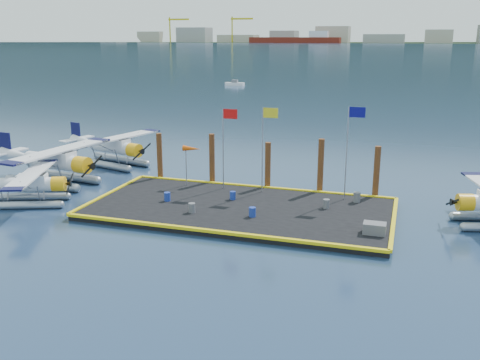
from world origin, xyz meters
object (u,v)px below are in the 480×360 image
at_px(seaplane_b, 56,164).
at_px(flagpole_yellow, 265,137).
at_px(flagpole_red, 226,136).
at_px(piling_1, 212,160).
at_px(windsock, 192,150).
at_px(piling_0, 160,158).
at_px(piling_4, 376,174).
at_px(drum_1, 252,212).
at_px(drum_0, 167,197).
at_px(piling_2, 268,167).
at_px(drum_5, 233,195).
at_px(crate, 374,228).
at_px(seaplane_a, 28,186).
at_px(drum_2, 326,204).
at_px(drum_4, 357,197).
at_px(piling_3, 321,168).
at_px(seaplane_c, 114,149).
at_px(flagpole_blue, 350,139).
at_px(drum_3, 192,208).

height_order(seaplane_b, flagpole_yellow, flagpole_yellow).
height_order(flagpole_red, piling_1, flagpole_red).
relative_size(flagpole_yellow, piling_1, 1.48).
bearing_deg(flagpole_red, windsock, 180.00).
bearing_deg(piling_0, piling_4, 0.00).
bearing_deg(drum_1, drum_0, 167.85).
bearing_deg(windsock, piling_0, 155.27).
relative_size(flagpole_red, piling_2, 1.58).
distance_m(drum_5, piling_2, 4.45).
distance_m(seaplane_b, drum_0, 11.25).
bearing_deg(piling_2, crate, -42.90).
bearing_deg(seaplane_a, drum_5, 86.14).
bearing_deg(drum_2, piling_1, 157.36).
bearing_deg(flagpole_yellow, piling_1, 161.21).
xyz_separation_m(drum_1, flagpole_yellow, (-0.70, 5.55, 3.81)).
bearing_deg(drum_2, drum_4, 47.95).
height_order(flagpole_red, piling_3, flagpole_red).
bearing_deg(piling_2, seaplane_c, 166.14).
height_order(seaplane_a, drum_1, seaplane_a).
xyz_separation_m(flagpole_blue, piling_4, (1.80, 1.60, -2.69)).
bearing_deg(drum_3, drum_0, 145.12).
bearing_deg(flagpole_yellow, drum_4, -3.46).
xyz_separation_m(drum_4, flagpole_yellow, (-6.70, 0.41, 3.77)).
bearing_deg(flagpole_yellow, flagpole_red, 180.00).
relative_size(drum_5, piling_2, 0.15).
xyz_separation_m(drum_0, flagpole_yellow, (5.89, 4.14, 3.81)).
distance_m(seaplane_c, flagpole_blue, 22.51).
relative_size(seaplane_c, windsock, 3.21).
height_order(seaplane_a, flagpole_red, flagpole_red).
distance_m(flagpole_red, flagpole_yellow, 3.00).
xyz_separation_m(seaplane_a, flagpole_blue, (21.34, 6.72, 3.36)).
bearing_deg(piling_1, piling_2, 0.00).
bearing_deg(piling_1, piling_3, 0.00).
distance_m(flagpole_red, piling_0, 6.84).
relative_size(drum_2, piling_2, 0.16).
xyz_separation_m(drum_3, drum_5, (1.62, 3.53, -0.03)).
xyz_separation_m(seaplane_b, crate, (25.09, -4.77, -0.93)).
relative_size(drum_0, piling_1, 0.14).
bearing_deg(drum_4, piling_2, 163.80).
distance_m(drum_3, piling_4, 13.47).
height_order(crate, windsock, windsock).
relative_size(crate, piling_2, 0.34).
bearing_deg(flagpole_blue, drum_3, -147.31).
bearing_deg(flagpole_blue, piling_4, 41.58).
relative_size(drum_3, piling_0, 0.16).
bearing_deg(crate, seaplane_b, 169.23).
bearing_deg(piling_2, flagpole_blue, -14.48).
distance_m(seaplane_a, flagpole_blue, 22.62).
bearing_deg(windsock, drum_2, -12.75).
distance_m(drum_4, piling_0, 16.08).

